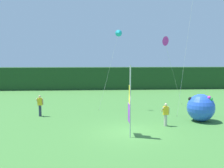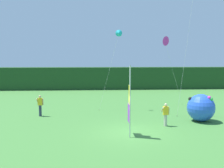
{
  "view_description": "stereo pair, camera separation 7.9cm",
  "coord_description": "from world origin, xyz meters",
  "px_view_note": "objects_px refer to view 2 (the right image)",
  "views": [
    {
      "loc": [
        -2.27,
        -16.21,
        4.79
      ],
      "look_at": [
        -0.99,
        3.44,
        2.82
      ],
      "focal_mm": 41.69,
      "sensor_mm": 36.0,
      "label": 1
    },
    {
      "loc": [
        -2.19,
        -16.22,
        4.79
      ],
      "look_at": [
        -0.99,
        3.44,
        2.82
      ],
      "focal_mm": 41.69,
      "sensor_mm": 36.0,
      "label": 2
    }
  ],
  "objects_px": {
    "person_mid_field": "(166,114)",
    "inflatable_balloon": "(201,108)",
    "kite_magenta_delta_0": "(165,41)",
    "person_near_banner": "(40,105)",
    "banner_flag": "(129,102)",
    "kite_cyan_delta_1": "(119,34)"
  },
  "relations": [
    {
      "from": "person_near_banner",
      "to": "kite_magenta_delta_0",
      "type": "height_order",
      "value": "kite_magenta_delta_0"
    },
    {
      "from": "person_mid_field",
      "to": "inflatable_balloon",
      "type": "distance_m",
      "value": 3.29
    },
    {
      "from": "person_mid_field",
      "to": "kite_magenta_delta_0",
      "type": "distance_m",
      "value": 8.77
    },
    {
      "from": "kite_cyan_delta_1",
      "to": "person_mid_field",
      "type": "bearing_deg",
      "value": -66.72
    },
    {
      "from": "banner_flag",
      "to": "person_near_banner",
      "type": "bearing_deg",
      "value": 138.47
    },
    {
      "from": "banner_flag",
      "to": "person_mid_field",
      "type": "bearing_deg",
      "value": 37.21
    },
    {
      "from": "kite_magenta_delta_0",
      "to": "inflatable_balloon",
      "type": "bearing_deg",
      "value": -74.73
    },
    {
      "from": "banner_flag",
      "to": "inflatable_balloon",
      "type": "xyz_separation_m",
      "value": [
        5.91,
        3.39,
        -1.06
      ]
    },
    {
      "from": "inflatable_balloon",
      "to": "kite_cyan_delta_1",
      "type": "height_order",
      "value": "kite_cyan_delta_1"
    },
    {
      "from": "person_mid_field",
      "to": "kite_magenta_delta_0",
      "type": "height_order",
      "value": "kite_magenta_delta_0"
    },
    {
      "from": "inflatable_balloon",
      "to": "kite_magenta_delta_0",
      "type": "relative_size",
      "value": 0.3
    },
    {
      "from": "banner_flag",
      "to": "person_mid_field",
      "type": "distance_m",
      "value": 3.79
    },
    {
      "from": "banner_flag",
      "to": "person_near_banner",
      "type": "height_order",
      "value": "banner_flag"
    },
    {
      "from": "kite_magenta_delta_0",
      "to": "kite_cyan_delta_1",
      "type": "xyz_separation_m",
      "value": [
        -4.36,
        -0.17,
        0.66
      ]
    },
    {
      "from": "banner_flag",
      "to": "kite_cyan_delta_1",
      "type": "bearing_deg",
      "value": 89.5
    },
    {
      "from": "inflatable_balloon",
      "to": "person_near_banner",
      "type": "bearing_deg",
      "value": 168.74
    },
    {
      "from": "person_mid_field",
      "to": "kite_cyan_delta_1",
      "type": "relative_size",
      "value": 0.22
    },
    {
      "from": "banner_flag",
      "to": "person_mid_field",
      "type": "height_order",
      "value": "banner_flag"
    },
    {
      "from": "kite_magenta_delta_0",
      "to": "kite_cyan_delta_1",
      "type": "bearing_deg",
      "value": -177.74
    },
    {
      "from": "person_mid_field",
      "to": "kite_magenta_delta_0",
      "type": "bearing_deg",
      "value": 76.62
    },
    {
      "from": "banner_flag",
      "to": "kite_cyan_delta_1",
      "type": "xyz_separation_m",
      "value": [
        0.08,
        8.63,
        4.94
      ]
    },
    {
      "from": "banner_flag",
      "to": "kite_cyan_delta_1",
      "type": "relative_size",
      "value": 0.59
    }
  ]
}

